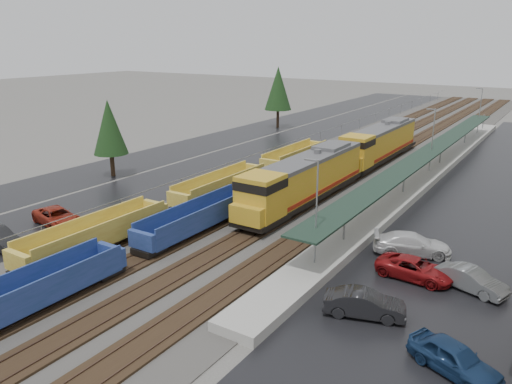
# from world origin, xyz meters

# --- Properties ---
(ballast_strip) EXTENTS (20.00, 160.00, 0.08)m
(ballast_strip) POSITION_xyz_m (0.00, 60.00, 0.04)
(ballast_strip) COLOR #302D2B
(ballast_strip) RESTS_ON ground
(trackbed) EXTENTS (14.60, 160.00, 0.22)m
(trackbed) POSITION_xyz_m (-0.00, 60.00, 0.16)
(trackbed) COLOR black
(trackbed) RESTS_ON ground
(west_parking_lot) EXTENTS (10.00, 160.00, 0.02)m
(west_parking_lot) POSITION_xyz_m (-15.00, 60.00, 0.01)
(west_parking_lot) COLOR black
(west_parking_lot) RESTS_ON ground
(west_road) EXTENTS (9.00, 160.00, 0.02)m
(west_road) POSITION_xyz_m (-25.00, 60.00, 0.01)
(west_road) COLOR black
(west_road) RESTS_ON ground
(station_platform) EXTENTS (3.00, 80.00, 8.00)m
(station_platform) POSITION_xyz_m (9.50, 50.01, 0.73)
(station_platform) COLOR #9E9B93
(station_platform) RESTS_ON ground
(chainlink_fence) EXTENTS (0.08, 160.04, 2.02)m
(chainlink_fence) POSITION_xyz_m (-9.50, 58.44, 1.61)
(chainlink_fence) COLOR gray
(chainlink_fence) RESTS_ON ground
(tree_west_near) EXTENTS (3.96, 3.96, 9.00)m
(tree_west_near) POSITION_xyz_m (-22.00, 30.00, 5.82)
(tree_west_near) COLOR #332316
(tree_west_near) RESTS_ON ground
(tree_west_far) EXTENTS (4.84, 4.84, 11.00)m
(tree_west_far) POSITION_xyz_m (-23.00, 70.00, 7.12)
(tree_west_far) COLOR #332316
(tree_west_far) RESTS_ON ground
(locomotive_lead) EXTENTS (3.29, 21.68, 4.91)m
(locomotive_lead) POSITION_xyz_m (2.00, 32.47, 2.59)
(locomotive_lead) COLOR black
(locomotive_lead) RESTS_ON ground
(locomotive_trail) EXTENTS (3.29, 21.68, 4.91)m
(locomotive_trail) POSITION_xyz_m (2.00, 53.47, 2.59)
(locomotive_trail) COLOR black
(locomotive_trail) RESTS_ON ground
(well_string_yellow) EXTENTS (2.58, 76.55, 2.29)m
(well_string_yellow) POSITION_xyz_m (-6.00, 14.19, 1.15)
(well_string_yellow) COLOR gold
(well_string_yellow) RESTS_ON ground
(well_string_blue) EXTENTS (2.46, 93.12, 2.18)m
(well_string_blue) POSITION_xyz_m (-2.00, 29.45, 1.11)
(well_string_blue) COLOR navy
(well_string_blue) RESTS_ON ground
(parked_car_west_c) EXTENTS (3.51, 5.81, 1.51)m
(parked_car_west_c) POSITION_xyz_m (-13.30, 16.02, 0.75)
(parked_car_west_c) COLOR maroon
(parked_car_west_c) RESTS_ON ground
(parked_car_east_a) EXTENTS (3.01, 4.99, 1.55)m
(parked_car_east_a) POSITION_xyz_m (14.57, 16.31, 0.78)
(parked_car_east_a) COLOR black
(parked_car_east_a) RESTS_ON ground
(parked_car_east_b) EXTENTS (2.65, 5.25, 1.43)m
(parked_car_east_b) POSITION_xyz_m (15.65, 22.72, 0.71)
(parked_car_east_b) COLOR maroon
(parked_car_east_b) RESTS_ON ground
(parked_car_east_c) EXTENTS (4.28, 6.11, 1.64)m
(parked_car_east_c) POSITION_xyz_m (14.32, 26.58, 0.82)
(parked_car_east_c) COLOR silver
(parked_car_east_c) RESTS_ON ground
(parked_car_east_d) EXTENTS (3.53, 4.99, 1.58)m
(parked_car_east_d) POSITION_xyz_m (20.10, 13.73, 0.79)
(parked_car_east_d) COLOR navy
(parked_car_east_d) RESTS_ON ground
(parked_car_east_e) EXTENTS (2.87, 4.76, 1.48)m
(parked_car_east_e) POSITION_xyz_m (19.15, 23.00, 0.74)
(parked_car_east_e) COLOR #5B5E60
(parked_car_east_e) RESTS_ON ground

